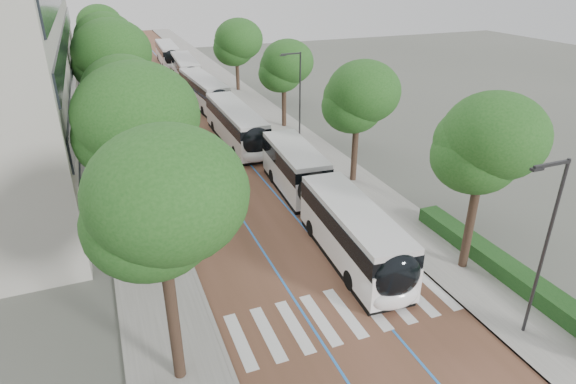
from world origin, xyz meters
name	(u,v)px	position (x,y,z in m)	size (l,w,h in m)	color
ground	(351,328)	(0.00, 0.00, 0.00)	(160.00, 160.00, 0.00)	#51544C
road	(183,104)	(0.00, 40.00, 0.01)	(11.00, 140.00, 0.02)	brown
sidewalk_left	(114,110)	(-7.50, 40.00, 0.06)	(4.00, 140.00, 0.12)	gray
sidewalk_right	(246,98)	(7.50, 40.00, 0.06)	(4.00, 140.00, 0.12)	gray
kerb_left	(132,109)	(-5.60, 40.00, 0.06)	(0.20, 140.00, 0.14)	gray
kerb_right	(231,99)	(5.60, 40.00, 0.06)	(0.20, 140.00, 0.14)	gray
zebra_crossing	(345,312)	(0.20, 1.00, 0.03)	(10.55, 3.60, 0.01)	silver
lane_line_left	(169,105)	(-1.60, 40.00, 0.02)	(0.12, 126.00, 0.01)	blue
lane_line_right	(197,103)	(1.60, 40.00, 0.02)	(0.12, 126.00, 0.01)	blue
hedge	(513,274)	(9.10, 0.00, 0.52)	(1.20, 14.00, 0.80)	#143A16
streetlight_near	(545,238)	(6.62, -3.00, 4.82)	(1.82, 0.20, 8.00)	#2C2C2E
streetlight_far	(298,93)	(6.62, 22.00, 4.82)	(1.82, 0.20, 8.00)	#2C2C2E
lamp_post_left	(172,193)	(-6.10, 8.00, 4.12)	(0.14, 0.14, 8.00)	#2C2C2E
trees_left	(111,67)	(-7.50, 26.40, 7.12)	(6.28, 60.46, 10.11)	black
trees_right	(296,71)	(7.70, 25.06, 5.94)	(5.82, 47.34, 8.78)	black
lead_bus	(325,203)	(2.80, 8.59, 1.63)	(3.62, 18.51, 3.20)	black
bus_queued_0	(237,126)	(2.08, 24.90, 1.62)	(2.57, 12.40, 3.20)	white
bus_queued_1	(205,92)	(2.18, 38.02, 1.62)	(3.19, 12.52, 3.20)	white
bus_queued_2	(186,70)	(2.54, 50.74, 1.62)	(3.19, 12.52, 3.20)	white
bus_queued_3	(168,55)	(2.28, 64.06, 1.62)	(2.99, 12.48, 3.20)	white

